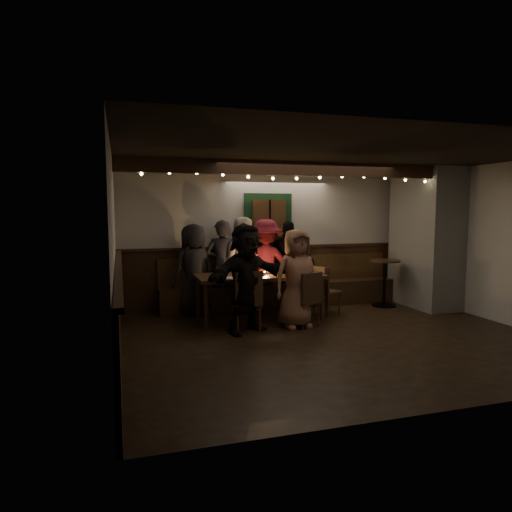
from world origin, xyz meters
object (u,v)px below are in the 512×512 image
object	(u,v)px
chair_near_right	(308,296)
person_f	(246,278)
dining_table	(259,278)
high_top	(385,277)
person_c	(241,264)
person_d	(266,264)
chair_end	(324,287)
person_b	(222,266)
chair_near_left	(247,298)
person_e	(289,264)
person_a	(194,269)
person_g	(296,278)

from	to	relation	value
chair_near_right	person_f	distance (m)	1.05
dining_table	high_top	distance (m)	2.61
dining_table	person_c	size ratio (longest dim) A/B	1.24
person_c	person_d	size ratio (longest dim) A/B	1.03
chair_near_right	person_c	world-z (taller)	person_c
chair_end	high_top	xyz separation A→B (m)	(1.41, 0.31, 0.08)
person_b	person_d	bearing A→B (deg)	-165.41
chair_near_right	person_d	world-z (taller)	person_d
chair_near_left	person_b	size ratio (longest dim) A/B	0.56
dining_table	person_d	xyz separation A→B (m)	(0.35, 0.75, 0.14)
dining_table	chair_near_right	xyz separation A→B (m)	(0.56, -0.76, -0.20)
person_d	chair_end	bearing A→B (deg)	154.71
chair_near_left	person_e	bearing A→B (deg)	50.24
person_a	person_d	distance (m)	1.37
high_top	chair_end	bearing A→B (deg)	-167.66
chair_near_left	person_f	world-z (taller)	person_f
person_e	person_f	distance (m)	1.94
chair_near_right	person_d	bearing A→B (deg)	97.69
high_top	person_f	xyz separation A→B (m)	(-3.03, -1.03, 0.26)
person_d	person_g	distance (m)	1.44
person_c	high_top	bearing A→B (deg)	-166.48
person_c	person_f	world-z (taller)	person_c
person_f	chair_end	bearing A→B (deg)	0.21
chair_near_right	person_b	xyz separation A→B (m)	(-1.03, 1.52, 0.34)
high_top	person_c	world-z (taller)	person_c
person_d	person_b	bearing A→B (deg)	16.84
dining_table	chair_near_right	world-z (taller)	dining_table
high_top	person_b	xyz separation A→B (m)	(-3.06, 0.48, 0.27)
person_e	person_g	bearing A→B (deg)	92.89
chair_end	person_g	bearing A→B (deg)	-139.79
high_top	person_g	xyz separation A→B (m)	(-2.20, -0.97, 0.21)
chair_end	person_a	xyz separation A→B (m)	(-2.19, 0.67, 0.32)
person_g	person_d	bearing A→B (deg)	85.06
person_d	dining_table	bearing A→B (deg)	82.41
person_b	person_g	size ratio (longest dim) A/B	1.07
high_top	person_b	distance (m)	3.11
person_a	person_b	world-z (taller)	person_b
person_a	person_f	xyz separation A→B (m)	(0.57, -1.40, 0.03)
person_a	person_b	distance (m)	0.55
chair_end	person_b	size ratio (longest dim) A/B	0.52
dining_table	high_top	xyz separation A→B (m)	(2.59, 0.28, -0.13)
chair_near_left	chair_end	xyz separation A→B (m)	(1.60, 0.71, -0.04)
chair_end	person_e	size ratio (longest dim) A/B	0.53
chair_near_right	person_e	bearing A→B (deg)	80.38
person_a	person_b	size ratio (longest dim) A/B	0.96
chair_near_left	chair_end	bearing A→B (deg)	24.10
high_top	person_e	bearing A→B (deg)	165.67
chair_near_left	person_a	bearing A→B (deg)	113.06
person_e	person_c	bearing A→B (deg)	17.59
person_d	person_e	size ratio (longest dim) A/B	1.02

